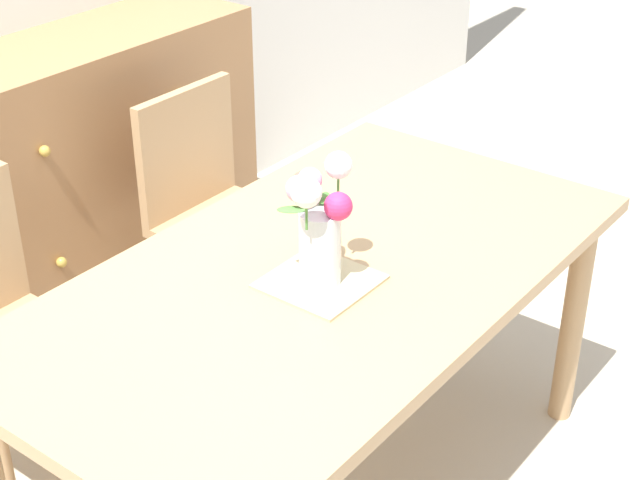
{
  "coord_description": "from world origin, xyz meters",
  "views": [
    {
      "loc": [
        -1.64,
        -1.26,
        2.03
      ],
      "look_at": [
        -0.05,
        -0.04,
        0.89
      ],
      "focal_mm": 54.88,
      "sensor_mm": 36.0,
      "label": 1
    }
  ],
  "objects_px": {
    "chair_right": "(213,204)",
    "flower_vase": "(317,216)",
    "dresser": "(81,179)",
    "dining_table": "(320,301)"
  },
  "relations": [
    {
      "from": "dining_table",
      "to": "dresser",
      "type": "height_order",
      "value": "dresser"
    },
    {
      "from": "chair_right",
      "to": "flower_vase",
      "type": "height_order",
      "value": "flower_vase"
    },
    {
      "from": "dining_table",
      "to": "chair_right",
      "type": "xyz_separation_m",
      "value": [
        0.45,
        0.8,
        -0.16
      ]
    },
    {
      "from": "dresser",
      "to": "flower_vase",
      "type": "xyz_separation_m",
      "value": [
        -0.37,
        -1.35,
        0.45
      ]
    },
    {
      "from": "dresser",
      "to": "flower_vase",
      "type": "relative_size",
      "value": 4.52
    },
    {
      "from": "dresser",
      "to": "flower_vase",
      "type": "distance_m",
      "value": 1.48
    },
    {
      "from": "chair_right",
      "to": "dresser",
      "type": "height_order",
      "value": "dresser"
    },
    {
      "from": "chair_right",
      "to": "dining_table",
      "type": "bearing_deg",
      "value": 60.57
    },
    {
      "from": "flower_vase",
      "to": "chair_right",
      "type": "bearing_deg",
      "value": 58.93
    },
    {
      "from": "chair_right",
      "to": "flower_vase",
      "type": "relative_size",
      "value": 2.9
    }
  ]
}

